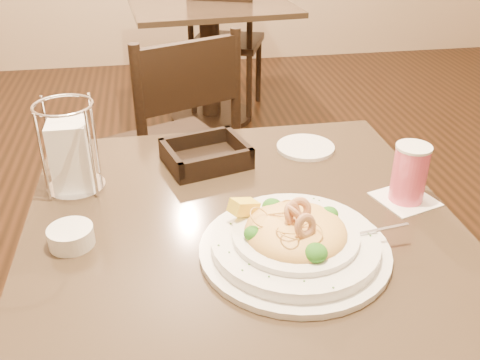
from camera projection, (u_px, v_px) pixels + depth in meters
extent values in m
cylinder|color=black|center=(241.00, 342.00, 1.32)|extent=(0.12, 0.12, 0.68)
cube|color=#443526|center=(242.00, 223.00, 1.14)|extent=(0.90, 0.90, 0.03)
cylinder|color=black|center=(212.00, 115.00, 3.47)|extent=(0.52, 0.52, 0.03)
cylinder|color=black|center=(210.00, 62.00, 3.29)|extent=(0.12, 0.12, 0.68)
cube|color=#443526|center=(209.00, 3.00, 3.12)|extent=(0.97, 0.97, 0.03)
cube|color=black|center=(171.00, 150.00, 2.05)|extent=(0.55, 0.55, 0.04)
cylinder|color=black|center=(193.00, 173.00, 2.38)|extent=(0.04, 0.04, 0.43)
cylinder|color=black|center=(117.00, 195.00, 2.22)|extent=(0.04, 0.04, 0.43)
cylinder|color=black|center=(236.00, 210.00, 2.12)|extent=(0.04, 0.04, 0.43)
cylinder|color=black|center=(153.00, 238.00, 1.95)|extent=(0.04, 0.04, 0.43)
cylinder|color=black|center=(236.00, 94.00, 1.88)|extent=(0.04, 0.04, 0.46)
cylinder|color=black|center=(140.00, 115.00, 1.71)|extent=(0.04, 0.04, 0.46)
cube|color=black|center=(189.00, 75.00, 1.74)|extent=(0.34, 0.17, 0.22)
cube|color=black|center=(226.00, 42.00, 3.39)|extent=(0.54, 0.54, 0.04)
cylinder|color=black|center=(258.00, 71.00, 3.63)|extent=(0.04, 0.04, 0.43)
cylinder|color=black|center=(207.00, 68.00, 3.69)|extent=(0.04, 0.04, 0.43)
cylinder|color=black|center=(249.00, 89.00, 3.32)|extent=(0.04, 0.04, 0.43)
cylinder|color=black|center=(193.00, 85.00, 3.38)|extent=(0.04, 0.04, 0.43)
cylinder|color=black|center=(250.00, 9.00, 3.08)|extent=(0.04, 0.04, 0.46)
cylinder|color=black|center=(190.00, 6.00, 3.14)|extent=(0.04, 0.04, 0.46)
cylinder|color=white|center=(294.00, 250.00, 1.02)|extent=(0.37, 0.37, 0.01)
cylinder|color=white|center=(295.00, 242.00, 1.01)|extent=(0.32, 0.32, 0.02)
cylinder|color=white|center=(295.00, 235.00, 1.01)|extent=(0.24, 0.24, 0.01)
ellipsoid|color=#E4AE53|center=(296.00, 232.00, 1.00)|extent=(0.19, 0.19, 0.07)
cube|color=yellow|center=(244.00, 207.00, 1.05)|extent=(0.07, 0.06, 0.05)
cube|color=silver|center=(375.00, 231.00, 1.02)|extent=(0.14, 0.02, 0.01)
cube|color=silver|center=(338.00, 232.00, 1.01)|extent=(0.04, 0.02, 0.00)
torus|color=#E4AE53|center=(260.00, 217.00, 0.98)|extent=(0.04, 0.05, 0.04)
torus|color=#E4AE53|center=(295.00, 219.00, 0.99)|extent=(0.06, 0.06, 0.03)
torus|color=#E4AE53|center=(284.00, 211.00, 1.01)|extent=(0.07, 0.06, 0.03)
torus|color=#E4AE53|center=(295.00, 222.00, 0.99)|extent=(0.06, 0.05, 0.04)
torus|color=#E4AE53|center=(294.00, 206.00, 1.04)|extent=(0.03, 0.03, 0.02)
torus|color=#E4AE53|center=(299.00, 224.00, 0.98)|extent=(0.03, 0.04, 0.03)
torus|color=#E4AE53|center=(293.00, 224.00, 0.99)|extent=(0.06, 0.06, 0.03)
torus|color=#E4AE53|center=(286.00, 223.00, 0.98)|extent=(0.05, 0.05, 0.02)
torus|color=#E4AE53|center=(296.00, 226.00, 0.99)|extent=(0.05, 0.05, 0.02)
torus|color=#E4AE53|center=(279.00, 227.00, 0.99)|extent=(0.03, 0.03, 0.02)
torus|color=#E4AE53|center=(311.00, 234.00, 0.95)|extent=(0.05, 0.04, 0.04)
torus|color=#E4AE53|center=(288.00, 205.00, 1.04)|extent=(0.04, 0.04, 0.01)
torus|color=#E4AE53|center=(288.00, 239.00, 0.96)|extent=(0.06, 0.06, 0.02)
torus|color=#E4AE53|center=(297.00, 224.00, 1.00)|extent=(0.05, 0.07, 0.05)
torus|color=#E4AE53|center=(292.00, 232.00, 0.98)|extent=(0.05, 0.04, 0.03)
torus|color=#E4AE53|center=(288.00, 230.00, 0.95)|extent=(0.06, 0.06, 0.03)
torus|color=#E4AE53|center=(301.00, 213.00, 1.04)|extent=(0.04, 0.04, 0.02)
torus|color=#E4AE53|center=(290.00, 236.00, 0.93)|extent=(0.04, 0.04, 0.03)
torus|color=#E4AE53|center=(297.00, 221.00, 0.99)|extent=(0.05, 0.05, 0.02)
torus|color=#E4AE53|center=(277.00, 213.00, 1.01)|extent=(0.06, 0.05, 0.04)
torus|color=tan|center=(299.00, 210.00, 0.99)|extent=(0.05, 0.03, 0.05)
torus|color=tan|center=(293.00, 214.00, 0.97)|extent=(0.05, 0.05, 0.05)
torus|color=tan|center=(305.00, 226.00, 0.94)|extent=(0.05, 0.04, 0.05)
torus|color=tan|center=(294.00, 215.00, 0.97)|extent=(0.05, 0.06, 0.05)
ellipsoid|color=#1D5B14|center=(329.00, 214.00, 1.04)|extent=(0.04, 0.04, 0.03)
ellipsoid|color=#1D5B14|center=(272.00, 206.00, 1.06)|extent=(0.04, 0.04, 0.03)
ellipsoid|color=#1D5B14|center=(253.00, 234.00, 0.98)|extent=(0.04, 0.04, 0.03)
ellipsoid|color=#1D5B14|center=(315.00, 253.00, 0.93)|extent=(0.04, 0.04, 0.03)
cube|color=#266619|center=(314.00, 198.00, 1.13)|extent=(0.00, 0.00, 0.00)
cube|color=#266619|center=(219.00, 245.00, 0.98)|extent=(0.00, 0.00, 0.00)
cube|color=#266619|center=(370.00, 235.00, 1.01)|extent=(0.00, 0.00, 0.00)
cube|color=#266619|center=(242.00, 270.00, 0.92)|extent=(0.00, 0.00, 0.00)
cube|color=#266619|center=(333.00, 288.00, 0.88)|extent=(0.00, 0.00, 0.00)
cube|color=#266619|center=(309.00, 200.00, 1.12)|extent=(0.00, 0.00, 0.00)
cube|color=#266619|center=(231.00, 224.00, 1.05)|extent=(0.00, 0.00, 0.00)
cube|color=#266619|center=(249.00, 264.00, 0.94)|extent=(0.00, 0.00, 0.00)
cube|color=#266619|center=(304.00, 281.00, 0.90)|extent=(0.00, 0.00, 0.00)
cube|color=#266619|center=(265.00, 202.00, 1.12)|extent=(0.00, 0.00, 0.00)
cube|color=#266619|center=(269.00, 276.00, 0.91)|extent=(0.00, 0.00, 0.00)
cube|color=#266619|center=(229.00, 252.00, 0.97)|extent=(0.00, 0.00, 0.00)
cube|color=#266619|center=(288.00, 202.00, 1.11)|extent=(0.00, 0.00, 0.00)
cube|color=#266619|center=(319.00, 200.00, 1.12)|extent=(0.00, 0.00, 0.00)
cube|color=white|center=(405.00, 199.00, 1.19)|extent=(0.15, 0.15, 0.00)
cylinder|color=#F55678|center=(409.00, 174.00, 1.16)|extent=(0.07, 0.07, 0.13)
cylinder|color=white|center=(414.00, 147.00, 1.13)|extent=(0.08, 0.08, 0.01)
cube|color=black|center=(206.00, 161.00, 1.34)|extent=(0.23, 0.21, 0.01)
cube|color=black|center=(239.00, 144.00, 1.36)|extent=(0.06, 0.16, 0.04)
cube|color=black|center=(171.00, 158.00, 1.30)|extent=(0.06, 0.16, 0.04)
cube|color=black|center=(195.00, 140.00, 1.39)|extent=(0.19, 0.07, 0.04)
cube|color=black|center=(217.00, 164.00, 1.27)|extent=(0.19, 0.07, 0.04)
cylinder|color=silver|center=(77.00, 186.00, 1.24)|extent=(0.13, 0.13, 0.01)
torus|color=silver|center=(63.00, 105.00, 1.14)|extent=(0.13, 0.13, 0.01)
cube|color=white|center=(71.00, 155.00, 1.20)|extent=(0.09, 0.09, 0.16)
cylinder|color=silver|center=(42.00, 158.00, 1.14)|extent=(0.01, 0.01, 0.20)
cylinder|color=silver|center=(91.00, 154.00, 1.15)|extent=(0.01, 0.01, 0.20)
cylinder|color=silver|center=(49.00, 138.00, 1.22)|extent=(0.01, 0.01, 0.20)
cylinder|color=silver|center=(95.00, 135.00, 1.24)|extent=(0.01, 0.01, 0.20)
cylinder|color=white|center=(305.00, 147.00, 1.41)|extent=(0.20, 0.20, 0.01)
cylinder|color=white|center=(71.00, 236.00, 1.04)|extent=(0.11, 0.11, 0.04)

